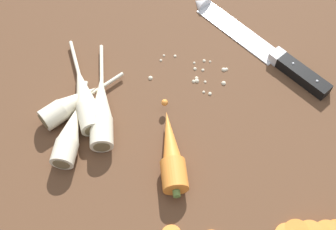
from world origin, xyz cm
name	(u,v)px	position (x,y,z in cm)	size (l,w,h in cm)	color
ground_plane	(171,116)	(0.00, 0.00, -2.00)	(120.00, 90.00, 4.00)	brown
chefs_knife	(254,42)	(11.60, 20.22, 0.65)	(31.26, 21.18, 4.18)	silver
whole_carrot	(171,152)	(2.66, -9.23, 2.10)	(9.36, 17.52, 4.20)	orange
parsnip_front	(70,104)	(-17.25, -4.94, 1.98)	(11.36, 15.70, 4.00)	beige
parsnip_mid_left	(70,134)	(-14.86, -10.67, 1.98)	(5.69, 17.76, 4.00)	beige
parsnip_mid_right	(85,98)	(-15.33, -2.89, 1.98)	(14.13, 19.62, 4.00)	beige
parsnip_back	(101,109)	(-11.54, -4.42, 1.98)	(10.69, 22.51, 4.00)	beige
mince_crumbs	(199,74)	(2.92, 9.28, 0.38)	(14.61, 8.20, 0.90)	beige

